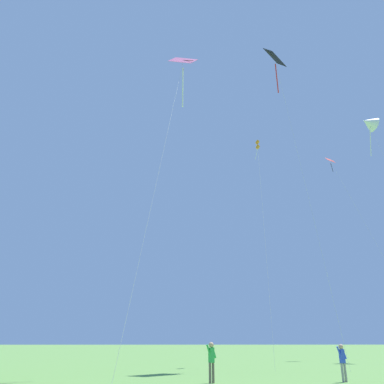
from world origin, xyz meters
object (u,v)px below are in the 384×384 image
kite_red_high (336,172)px  kite_white_distant (369,123)px  kite_orange_box (258,149)px  person_with_spool (342,359)px  kite_pink_low (182,73)px  person_near_tree (211,358)px  kite_black_large (276,67)px

kite_red_high → kite_white_distant: bearing=-26.9°
kite_orange_box → person_with_spool: kite_orange_box is taller
kite_pink_low → person_with_spool: 22.32m
person_with_spool → person_near_tree: bearing=-176.5°
kite_red_high → person_with_spool: kite_red_high is taller
kite_pink_low → kite_red_high: 27.31m
kite_orange_box → kite_white_distant: bearing=26.7°
kite_pink_low → kite_white_distant: (23.28, 17.34, 6.03)m
kite_pink_low → kite_orange_box: (7.48, 9.40, -1.74)m
kite_pink_low → kite_black_large: (9.23, 6.63, 5.82)m
kite_orange_box → person_near_tree: bearing=-111.1°
kite_red_high → person_near_tree: kite_red_high is taller
kite_black_large → kite_white_distant: bearing=37.3°
kite_white_distant → person_near_tree: 41.44m
kite_white_distant → person_near_tree: bearing=-132.8°
kite_red_high → kite_black_large: size_ratio=0.82×
person_near_tree → person_with_spool: size_ratio=1.06×
kite_black_large → person_near_tree: 29.98m
kite_black_large → person_with_spool: kite_black_large is taller
kite_white_distant → kite_pink_low: bearing=-143.3°
kite_red_high → kite_black_large: bearing=-128.0°
person_near_tree → kite_white_distant: bearing=47.2°
kite_pink_low → kite_red_high: bearing=45.3°
kite_red_high → kite_white_distant: size_ratio=0.84×
kite_pink_low → kite_black_large: bearing=35.7°
kite_orange_box → kite_pink_low: bearing=-128.5°
kite_black_large → kite_white_distant: 17.67m
kite_orange_box → kite_white_distant: kite_white_distant is taller
kite_pink_low → kite_orange_box: 12.14m
kite_black_large → person_near_tree: bearing=-121.1°
kite_pink_low → kite_orange_box: bearing=51.5°
person_near_tree → kite_red_high: bearing=55.3°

